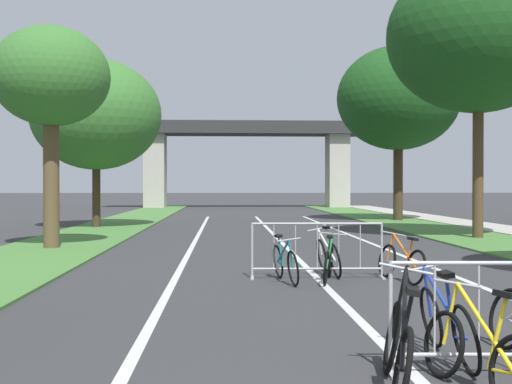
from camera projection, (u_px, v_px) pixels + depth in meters
The scene contains 19 objects.
grass_verge_left at pixel (108, 228), 26.15m from camera, with size 3.16×58.85×0.05m, color #477A38.
grass_verge_right at pixel (423, 227), 26.77m from camera, with size 3.16×58.85×0.05m, color #477A38.
sidewalk_path_right at pixel (486, 227), 26.90m from camera, with size 2.12×58.85×0.08m, color #ADA89E.
lane_stripe_center at pixel (283, 244), 19.41m from camera, with size 0.14×34.04×0.01m, color silver.
lane_stripe_right_lane at pixel (371, 243), 19.54m from camera, with size 0.14×34.04×0.01m, color silver.
lane_stripe_left_lane at pixel (193, 244), 19.29m from camera, with size 0.14×34.04×0.01m, color silver.
overpass_bridge at pixel (247, 144), 50.94m from camera, with size 21.88×3.48×6.70m.
tree_left_oak_mid at pixel (51, 79), 17.73m from camera, with size 3.20×3.20×6.09m.
tree_left_cypress_far at pixel (96, 115), 26.62m from camera, with size 5.32×5.32×6.91m.
tree_right_maple_mid at pixel (478, 36), 21.13m from camera, with size 5.93×5.93×9.16m.
tree_right_pine_near at pixel (398, 98), 31.84m from camera, with size 6.00×6.00×8.59m.
crowd_barrier_second at pixel (317, 250), 12.22m from camera, with size 2.52×0.51×1.05m.
bicycle_yellow_0 at pixel (477, 353), 5.42m from camera, with size 0.53×1.59×0.92m.
bicycle_white_2 at pixel (328, 256), 12.69m from camera, with size 0.52×1.71×0.98m.
bicycle_blue_4 at pixel (446, 323), 6.46m from camera, with size 0.49×1.70×0.93m.
bicycle_green_5 at pixel (329, 262), 11.80m from camera, with size 0.64×1.63×0.87m.
bicycle_orange_7 at pixel (401, 262), 11.80m from camera, with size 0.55×1.71×0.90m.
bicycle_teal_8 at pixel (285, 262), 11.74m from camera, with size 0.43×1.65×0.85m.
bicycle_black_9 at pixel (397, 348), 5.47m from camera, with size 0.70×1.77×1.04m.
Camera 1 is at (-1.74, -2.31, 1.75)m, focal length 45.61 mm.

